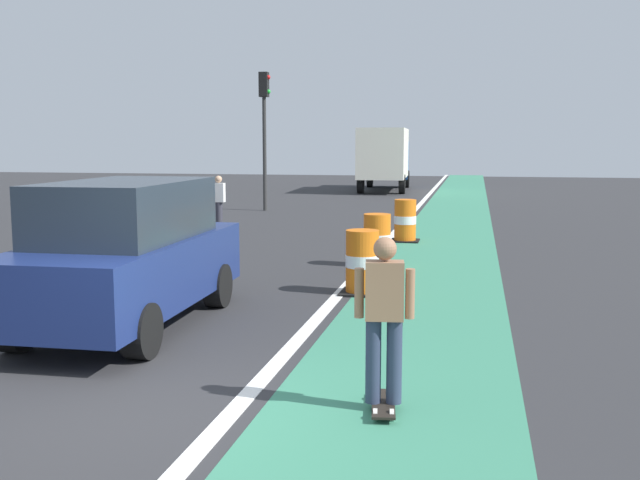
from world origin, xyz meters
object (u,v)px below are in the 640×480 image
object	(u,v)px
parked_suv_nearest	(127,254)
pedestrian_crossing	(219,202)
skateboarder_on_lane	(384,318)
traffic_barrel_front	(362,263)
traffic_light_corner	(264,116)
pedestrian_waiting	(197,204)
traffic_barrel_back	(405,221)
traffic_barrel_mid	(377,241)
delivery_truck_down_block	(385,155)

from	to	relation	value
parked_suv_nearest	pedestrian_crossing	size ratio (longest dim) A/B	2.88
skateboarder_on_lane	traffic_barrel_front	size ratio (longest dim) A/B	1.55
traffic_light_corner	pedestrian_waiting	distance (m)	8.05
traffic_barrel_back	pedestrian_crossing	world-z (taller)	pedestrian_crossing
traffic_barrel_mid	traffic_barrel_front	bearing A→B (deg)	-87.54
traffic_barrel_mid	traffic_barrel_back	world-z (taller)	same
parked_suv_nearest	traffic_light_corner	bearing A→B (deg)	99.84
traffic_barrel_mid	delivery_truck_down_block	size ratio (longest dim) A/B	0.14
skateboarder_on_lane	pedestrian_waiting	size ratio (longest dim) A/B	1.05
pedestrian_crossing	parked_suv_nearest	bearing A→B (deg)	-77.01
skateboarder_on_lane	traffic_barrel_back	xyz separation A→B (m)	(-0.95, 12.28, -0.38)
skateboarder_on_lane	traffic_barrel_mid	xyz separation A→B (m)	(-1.16, 8.31, -0.38)
traffic_light_corner	pedestrian_crossing	xyz separation A→B (m)	(0.54, -6.66, -2.64)
parked_suv_nearest	traffic_barrel_back	distance (m)	10.19
traffic_light_corner	parked_suv_nearest	bearing A→B (deg)	-80.16
parked_suv_nearest	traffic_barrel_back	bearing A→B (deg)	73.24
delivery_truck_down_block	pedestrian_waiting	world-z (taller)	delivery_truck_down_block
traffic_barrel_back	pedestrian_waiting	size ratio (longest dim) A/B	0.68
skateboarder_on_lane	traffic_barrel_back	bearing A→B (deg)	94.41
traffic_barrel_mid	traffic_light_corner	world-z (taller)	traffic_light_corner
traffic_barrel_mid	delivery_truck_down_block	distance (m)	24.02
parked_suv_nearest	pedestrian_crossing	world-z (taller)	parked_suv_nearest
parked_suv_nearest	traffic_barrel_front	xyz separation A→B (m)	(2.85, 2.93, -0.50)
skateboarder_on_lane	traffic_barrel_front	xyz separation A→B (m)	(-1.03, 5.45, -0.38)
pedestrian_waiting	pedestrian_crossing	bearing A→B (deg)	72.97
parked_suv_nearest	traffic_barrel_mid	distance (m)	6.41
skateboarder_on_lane	traffic_barrel_back	size ratio (longest dim) A/B	1.55
pedestrian_waiting	delivery_truck_down_block	bearing A→B (deg)	82.11
traffic_barrel_back	delivery_truck_down_block	bearing A→B (deg)	98.44
parked_suv_nearest	traffic_barrel_front	bearing A→B (deg)	45.77
skateboarder_on_lane	traffic_barrel_mid	world-z (taller)	skateboarder_on_lane
traffic_light_corner	pedestrian_waiting	xyz separation A→B (m)	(0.26, -7.60, -2.64)
traffic_light_corner	delivery_truck_down_block	bearing A→B (deg)	76.19
skateboarder_on_lane	delivery_truck_down_block	size ratio (longest dim) A/B	0.22
traffic_barrel_mid	pedestrian_waiting	world-z (taller)	pedestrian_waiting
delivery_truck_down_block	pedestrian_waiting	size ratio (longest dim) A/B	4.78
traffic_barrel_mid	pedestrian_crossing	world-z (taller)	pedestrian_crossing
parked_suv_nearest	traffic_barrel_mid	xyz separation A→B (m)	(2.73, 5.78, -0.50)
delivery_truck_down_block	pedestrian_crossing	world-z (taller)	delivery_truck_down_block
parked_suv_nearest	traffic_barrel_mid	bearing A→B (deg)	64.74
skateboarder_on_lane	pedestrian_crossing	bearing A→B (deg)	115.64
traffic_light_corner	pedestrian_crossing	size ratio (longest dim) A/B	3.17
pedestrian_crossing	traffic_barrel_front	bearing A→B (deg)	-55.66
pedestrian_waiting	traffic_barrel_mid	bearing A→B (deg)	-36.10
skateboarder_on_lane	traffic_light_corner	distance (m)	21.22
traffic_barrel_mid	traffic_light_corner	bearing A→B (deg)	116.34
traffic_barrel_back	delivery_truck_down_block	size ratio (longest dim) A/B	0.14
skateboarder_on_lane	traffic_barrel_back	world-z (taller)	skateboarder_on_lane
parked_suv_nearest	skateboarder_on_lane	bearing A→B (deg)	-33.06
delivery_truck_down_block	traffic_light_corner	size ratio (longest dim) A/B	1.51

